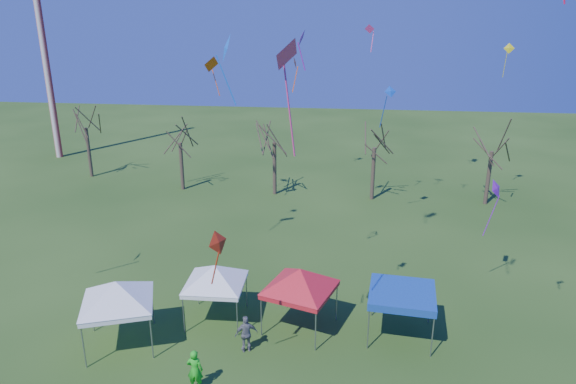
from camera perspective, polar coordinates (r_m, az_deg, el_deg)
name	(u,v)px	position (r m, az deg, el deg)	size (l,w,h in m)	color
ground	(246,380)	(23.33, -4.73, -20.12)	(140.00, 140.00, 0.00)	#234215
radio_mast	(43,40)	(60.87, -25.61, 15.01)	(0.70, 0.70, 25.00)	silver
tree_0	(84,110)	(52.15, -21.77, 8.47)	(3.83, 3.83, 8.44)	#3D2D21
tree_1	(179,126)	(45.74, -12.03, 7.22)	(3.42, 3.42, 7.54)	#3D2D21
tree_2	(274,123)	(43.40, -1.54, 7.69)	(3.71, 3.71, 8.18)	#3D2D21
tree_3	(375,129)	(42.69, 9.70, 6.95)	(3.59, 3.59, 7.91)	#3D2D21
tree_4	(494,132)	(44.08, 21.95, 6.20)	(3.58, 3.58, 7.89)	#3D2D21
tent_white_west	(116,286)	(24.93, -18.60, -9.85)	(4.08, 4.08, 3.83)	gray
tent_white_mid	(215,269)	(25.92, -8.15, -8.47)	(4.00, 4.00, 3.52)	gray
tent_red	(300,273)	(24.90, 1.36, -8.98)	(4.05, 4.05, 3.76)	gray
tent_blue	(402,295)	(25.32, 12.56, -11.08)	(3.34, 3.34, 2.41)	gray
person_green	(195,370)	(22.62, -10.30, -18.87)	(0.67, 0.44, 1.85)	green
person_grey	(246,334)	(24.44, -4.66, -15.44)	(1.06, 0.44, 1.81)	slate
kite_18	(295,64)	(26.03, 0.83, 14.06)	(0.31, 0.69, 1.78)	#FF590D
kite_12	(509,49)	(43.44, 23.34, 14.35)	(0.82, 0.36, 2.57)	yellow
kite_19	(370,30)	(37.85, 9.08, 17.39)	(0.78, 0.60, 1.90)	#FA378C
kite_25	(301,39)	(20.09, 1.47, 16.64)	(0.34, 0.70, 1.55)	purple
kite_11	(211,64)	(36.70, -8.55, 13.87)	(1.31, 1.45, 2.78)	#FF590D
kite_17	(496,190)	(29.55, 22.15, 0.24)	(1.02, 1.15, 3.23)	purple
kite_5	(286,56)	(16.51, -0.24, 14.92)	(1.14, 1.37, 3.84)	#DB3074
kite_22	(390,93)	(36.19, 11.26, 10.73)	(1.06, 0.95, 2.93)	blue
kite_1	(218,243)	(19.56, -7.76, -5.68)	(0.77, 1.00, 2.20)	red
kite_27	(225,49)	(16.61, -6.96, 15.48)	(0.68, 0.98, 2.28)	blue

